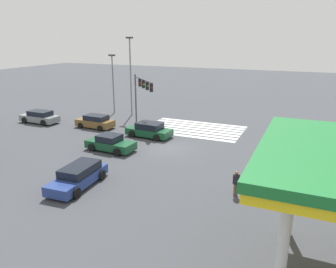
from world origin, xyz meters
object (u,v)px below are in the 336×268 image
object	(u,v)px
street_light_pole_b	(113,78)
street_light_pole_a	(130,70)
car_3	(110,143)
traffic_signal_mast	(142,89)
car_5	(78,176)
car_2	(95,122)
car_1	(40,117)
pedestrian	(236,182)
car_4	(149,130)
fire_hydrant	(273,135)

from	to	relation	value
street_light_pole_b	street_light_pole_a	bearing A→B (deg)	175.69
car_3	street_light_pole_b	world-z (taller)	street_light_pole_b
traffic_signal_mast	car_5	world-z (taller)	traffic_signal_mast
street_light_pole_b	traffic_signal_mast	bearing A→B (deg)	145.06
car_2	car_3	world-z (taller)	car_2
car_1	car_3	distance (m)	13.74
car_1	car_5	distance (m)	18.96
car_3	pedestrian	xyz separation A→B (m)	(-11.93, 4.09, 0.27)
car_1	street_light_pole_a	size ratio (longest dim) A/B	0.48
traffic_signal_mast	car_4	bearing A→B (deg)	-7.04
traffic_signal_mast	car_1	xyz separation A→B (m)	(11.64, 3.33, -3.51)
car_1	traffic_signal_mast	bearing A→B (deg)	-163.50
car_3	fire_hydrant	xyz separation A→B (m)	(-12.60, -9.04, -0.22)
car_3	car_1	bearing A→B (deg)	162.39
traffic_signal_mast	car_4	size ratio (longest dim) A/B	1.20
car_5	street_light_pole_b	distance (m)	22.38
traffic_signal_mast	car_3	world-z (taller)	traffic_signal_mast
traffic_signal_mast	car_5	distance (m)	15.81
car_5	fire_hydrant	xyz separation A→B (m)	(-10.56, -15.93, -0.26)
street_light_pole_b	fire_hydrant	distance (m)	21.19
car_1	pedestrian	xyz separation A→B (m)	(-24.78, 8.95, 0.23)
street_light_pole_a	car_1	bearing A→B (deg)	45.00
car_2	fire_hydrant	bearing A→B (deg)	-167.91
street_light_pole_b	fire_hydrant	xyz separation A→B (m)	(-20.44, 3.78, -4.09)
traffic_signal_mast	car_1	distance (m)	12.61
car_3	street_light_pole_a	size ratio (longest dim) A/B	0.46
fire_hydrant	car_5	bearing A→B (deg)	56.46
car_4	car_1	bearing A→B (deg)	4.20
car_5	car_4	bearing A→B (deg)	-179.81
car_2	street_light_pole_a	world-z (taller)	street_light_pole_a
car_1	street_light_pole_b	xyz separation A→B (m)	(-5.01, -7.96, 3.82)
pedestrian	traffic_signal_mast	bearing A→B (deg)	-1.51
pedestrian	fire_hydrant	bearing A→B (deg)	-51.36
car_1	street_light_pole_b	distance (m)	10.15
car_4	traffic_signal_mast	bearing A→B (deg)	-48.49
car_5	pedestrian	xyz separation A→B (m)	(-9.89, -2.79, 0.23)
car_1	car_2	size ratio (longest dim) A/B	1.09
car_3	car_4	xyz separation A→B (m)	(-1.26, -5.01, 0.04)
car_1	car_3	size ratio (longest dim) A/B	1.05
car_1	pedestrian	bearing A→B (deg)	160.70
car_3	fire_hydrant	world-z (taller)	car_3
car_3	street_light_pole_b	distance (m)	15.52
street_light_pole_b	car_3	bearing A→B (deg)	121.47
street_light_pole_a	fire_hydrant	bearing A→B (deg)	168.60
car_2	car_5	bearing A→B (deg)	123.16
pedestrian	street_light_pole_a	xyz separation A→B (m)	(17.03, -16.71, 4.70)
traffic_signal_mast	car_5	size ratio (longest dim) A/B	1.13
car_1	car_4	bearing A→B (deg)	-178.81
car_3	car_5	size ratio (longest dim) A/B	0.91
car_2	car_4	world-z (taller)	car_4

